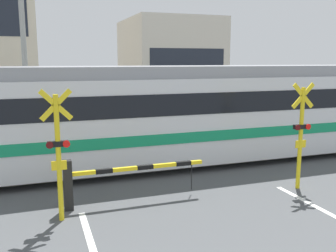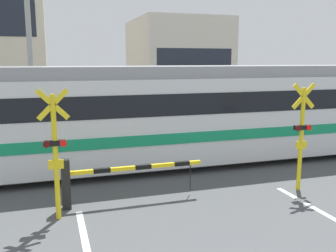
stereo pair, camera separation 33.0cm
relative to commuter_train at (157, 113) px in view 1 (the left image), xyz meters
The scene contains 10 objects.
rail_track_near 1.86m from the commuter_train, 105.04° to the right, with size 50.00×0.10×0.08m.
rail_track_far 1.86m from the commuter_train, 105.04° to the left, with size 50.00×0.10×0.08m.
commuter_train is the anchor object (origin of this frame).
crossing_barrier_near 3.90m from the commuter_train, 127.57° to the right, with size 3.46×0.20×1.19m.
crossing_barrier_far 3.60m from the commuter_train, 56.34° to the left, with size 3.46×0.20×1.19m.
crossing_signal_left 4.82m from the commuter_train, 133.24° to the right, with size 0.68×0.15×2.87m.
crossing_signal_right 4.56m from the commuter_train, 50.29° to the right, with size 0.68×0.15×2.87m.
pedestrian 6.97m from the commuter_train, 101.18° to the left, with size 0.38×0.22×1.65m.
building_right_of_street 17.91m from the commuter_train, 69.19° to the left, with size 6.55×7.89×6.54m.
utility_pole_streetside 7.01m from the commuter_train, 127.04° to the left, with size 0.22×0.22×7.47m.
Camera 1 is at (-3.47, -0.23, 3.44)m, focal length 40.00 mm.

